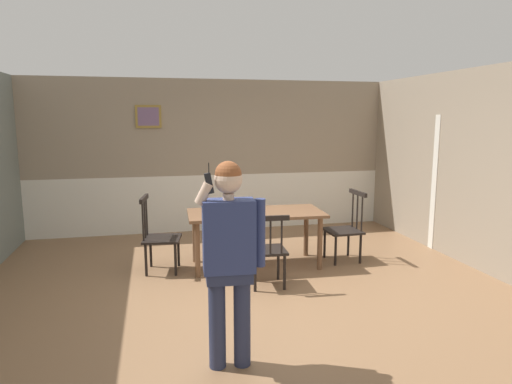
{
  "coord_description": "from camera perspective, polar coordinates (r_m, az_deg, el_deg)",
  "views": [
    {
      "loc": [
        -1.06,
        -5.08,
        2.06
      ],
      "look_at": [
        -0.09,
        -0.85,
        1.34
      ],
      "focal_mm": 31.8,
      "sensor_mm": 36.0,
      "label": 1
    }
  ],
  "objects": [
    {
      "name": "chair_near_window",
      "position": [
        5.56,
        1.49,
        -7.29
      ],
      "size": [
        0.48,
        0.48,
        0.93
      ],
      "rotation": [
        0.0,
        0.0,
        -0.06
      ],
      "color": "black",
      "rests_on": "ground_plane"
    },
    {
      "name": "chair_by_doorway",
      "position": [
        6.69,
        11.18,
        -4.49
      ],
      "size": [
        0.49,
        0.49,
        1.02
      ],
      "rotation": [
        0.0,
        0.0,
        1.6
      ],
      "color": "black",
      "rests_on": "ground_plane"
    },
    {
      "name": "ground_plane",
      "position": [
        5.58,
        -1.06,
        -12.29
      ],
      "size": [
        7.21,
        7.21,
        0.0
      ],
      "primitive_type": "plane",
      "color": "#846042"
    },
    {
      "name": "person_figure",
      "position": [
        3.68,
        -3.32,
        -7.37
      ],
      "size": [
        0.58,
        0.25,
        1.73
      ],
      "rotation": [
        0.0,
        0.0,
        3.08
      ],
      "color": "#282E49",
      "rests_on": "ground_plane"
    },
    {
      "name": "room_right_partition",
      "position": [
        6.72,
        27.44,
        2.36
      ],
      "size": [
        0.13,
        6.23,
        2.73
      ],
      "color": "gray",
      "rests_on": "ground_plane"
    },
    {
      "name": "room_back_partition",
      "position": [
        8.3,
        -5.53,
        4.18
      ],
      "size": [
        6.56,
        0.17,
        2.73
      ],
      "color": "gray",
      "rests_on": "ground_plane"
    },
    {
      "name": "chair_at_table_head",
      "position": [
        6.23,
        -12.11,
        -5.47
      ],
      "size": [
        0.55,
        0.55,
        1.03
      ],
      "rotation": [
        0.0,
        0.0,
        4.55
      ],
      "color": "black",
      "rests_on": "ground_plane"
    },
    {
      "name": "dining_table",
      "position": [
        6.28,
        -0.04,
        -3.32
      ],
      "size": [
        1.89,
        0.92,
        0.77
      ],
      "rotation": [
        0.0,
        0.0,
        -0.04
      ],
      "color": "brown",
      "rests_on": "ground_plane"
    }
  ]
}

